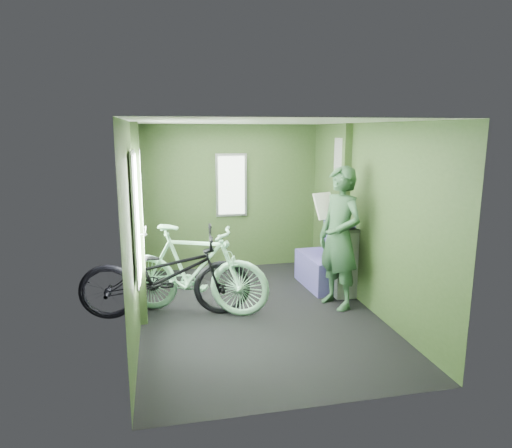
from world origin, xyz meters
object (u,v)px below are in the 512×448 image
Objects in this scene: passenger at (340,238)px; bench_seat at (324,267)px; waste_box at (343,261)px; bicycle_black at (167,317)px; bicycle_mint at (194,314)px.

passenger reaches higher than bench_seat.
waste_box is (0.21, 0.37, -0.42)m from passenger.
bicycle_black is 1.09× the size of bicycle_mint.
passenger reaches higher than bicycle_black.
waste_box is at bearing 129.38° from passenger.
passenger reaches higher than bicycle_mint.
bicycle_mint is at bearing -172.95° from waste_box.
passenger is at bearing -70.90° from bicycle_mint.
waste_box is 0.44m from bench_seat.
passenger is at bearing -87.80° from bicycle_black.
waste_box is (2.35, 0.28, 0.47)m from bicycle_black.
waste_box is (2.03, 0.25, 0.47)m from bicycle_mint.
bicycle_black is at bearing -173.27° from waste_box.
waste_box reaches higher than bicycle_mint.
passenger is at bearing -119.82° from waste_box.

